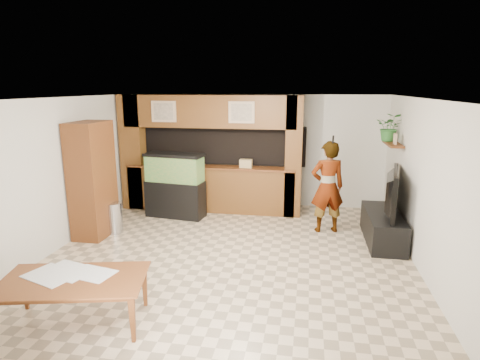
% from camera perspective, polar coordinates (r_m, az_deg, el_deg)
% --- Properties ---
extents(floor, '(6.50, 6.50, 0.00)m').
position_cam_1_polar(floor, '(6.80, -1.72, -10.96)').
color(floor, '#C6AC8A').
rests_on(floor, ground).
extents(ceiling, '(6.50, 6.50, 0.00)m').
position_cam_1_polar(ceiling, '(6.21, -1.89, 11.51)').
color(ceiling, white).
rests_on(ceiling, wall_back).
extents(wall_back, '(6.00, 0.00, 6.00)m').
position_cam_1_polar(wall_back, '(9.53, 2.10, 4.25)').
color(wall_back, beige).
rests_on(wall_back, floor).
extents(wall_left, '(0.00, 6.50, 6.50)m').
position_cam_1_polar(wall_left, '(7.56, -24.69, 0.67)').
color(wall_left, beige).
rests_on(wall_left, floor).
extents(wall_right, '(0.00, 6.50, 6.50)m').
position_cam_1_polar(wall_right, '(6.50, 25.11, -1.27)').
color(wall_right, beige).
rests_on(wall_right, floor).
extents(partition, '(4.20, 0.99, 2.60)m').
position_cam_1_polar(partition, '(9.10, -4.36, 3.88)').
color(partition, brown).
rests_on(partition, floor).
extents(wall_clock, '(0.05, 0.25, 0.25)m').
position_cam_1_polar(wall_clock, '(8.28, -21.03, 6.21)').
color(wall_clock, black).
rests_on(wall_clock, wall_left).
extents(wall_shelf, '(0.25, 0.90, 0.04)m').
position_cam_1_polar(wall_shelf, '(8.26, 20.92, 4.80)').
color(wall_shelf, brown).
rests_on(wall_shelf, wall_right).
extents(pantry_cabinet, '(0.54, 0.88, 2.16)m').
position_cam_1_polar(pantry_cabinet, '(7.96, -20.26, 0.02)').
color(pantry_cabinet, brown).
rests_on(pantry_cabinet, floor).
extents(trash_can, '(0.33, 0.33, 0.60)m').
position_cam_1_polar(trash_can, '(8.16, -17.51, -5.15)').
color(trash_can, '#B2B2B7').
rests_on(trash_can, floor).
extents(aquarium, '(1.26, 0.47, 1.39)m').
position_cam_1_polar(aquarium, '(8.76, -9.21, -0.85)').
color(aquarium, black).
rests_on(aquarium, floor).
extents(tv_stand, '(0.59, 1.62, 0.54)m').
position_cam_1_polar(tv_stand, '(7.83, 19.64, -6.33)').
color(tv_stand, black).
rests_on(tv_stand, floor).
extents(television, '(0.45, 1.42, 0.81)m').
position_cam_1_polar(television, '(7.64, 20.03, -1.54)').
color(television, black).
rests_on(television, tv_stand).
extents(photo_frame, '(0.04, 0.15, 0.20)m').
position_cam_1_polar(photo_frame, '(8.08, 21.20, 5.48)').
color(photo_frame, tan).
rests_on(photo_frame, wall_shelf).
extents(potted_plant, '(0.60, 0.56, 0.55)m').
position_cam_1_polar(potted_plant, '(8.47, 20.55, 7.05)').
color(potted_plant, '#286327').
rests_on(potted_plant, wall_shelf).
extents(person, '(0.74, 0.58, 1.79)m').
position_cam_1_polar(person, '(7.88, 12.32, -0.98)').
color(person, '#9C7D55').
rests_on(person, floor).
extents(microphone, '(0.04, 0.10, 0.16)m').
position_cam_1_polar(microphone, '(7.55, 13.10, 5.62)').
color(microphone, black).
rests_on(microphone, person).
extents(dining_table, '(1.83, 1.28, 0.59)m').
position_cam_1_polar(dining_table, '(5.30, -22.55, -15.91)').
color(dining_table, brown).
rests_on(dining_table, floor).
extents(newspaper_a, '(0.71, 0.61, 0.01)m').
position_cam_1_polar(newspaper_a, '(5.39, -25.23, -12.13)').
color(newspaper_a, silver).
rests_on(newspaper_a, dining_table).
extents(newspaper_b, '(0.69, 0.58, 0.01)m').
position_cam_1_polar(newspaper_b, '(5.43, -23.26, -11.77)').
color(newspaper_b, silver).
rests_on(newspaper_b, dining_table).
extents(newspaper_c, '(0.56, 0.46, 0.01)m').
position_cam_1_polar(newspaper_c, '(5.25, -20.24, -12.38)').
color(newspaper_c, silver).
rests_on(newspaper_c, dining_table).
extents(counter_box, '(0.27, 0.19, 0.18)m').
position_cam_1_polar(counter_box, '(8.79, 0.86, 2.36)').
color(counter_box, tan).
rests_on(counter_box, partition).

